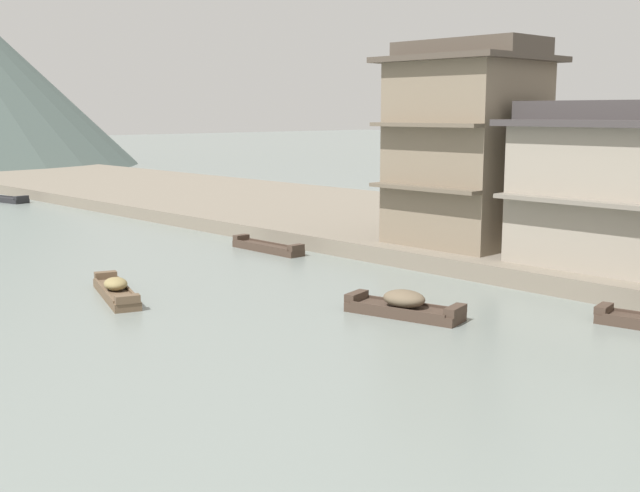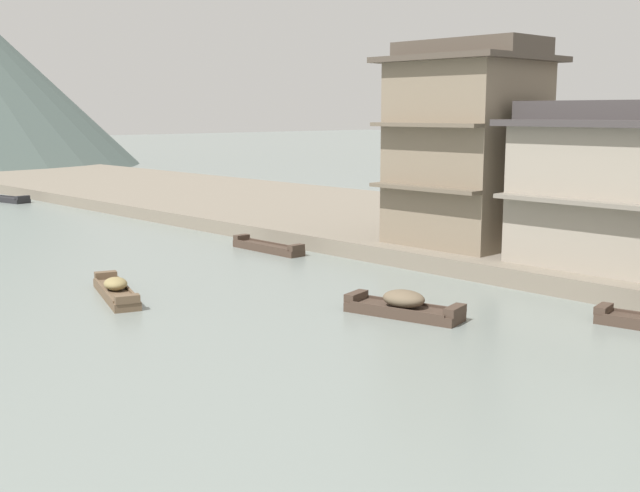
{
  "view_description": "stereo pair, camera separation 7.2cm",
  "coord_description": "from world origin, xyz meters",
  "px_view_note": "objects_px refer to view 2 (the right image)",
  "views": [
    {
      "loc": [
        -17.26,
        -3.34,
        6.46
      ],
      "look_at": [
        3.52,
        18.55,
        1.34
      ],
      "focal_mm": 44.54,
      "sensor_mm": 36.0,
      "label": 1
    },
    {
      "loc": [
        -17.21,
        -3.39,
        6.46
      ],
      "look_at": [
        3.52,
        18.55,
        1.34
      ],
      "focal_mm": 44.54,
      "sensor_mm": 36.0,
      "label": 2
    }
  ],
  "objects_px": {
    "house_waterfront_second": "(612,185)",
    "house_waterfront_tall": "(466,145)",
    "boat_moored_third": "(268,247)",
    "boat_moored_second": "(116,291)",
    "boat_moored_far": "(2,199)",
    "boat_midriver_drifting": "(404,306)"
  },
  "relations": [
    {
      "from": "house_waterfront_second",
      "to": "house_waterfront_tall",
      "type": "relative_size",
      "value": 0.8
    },
    {
      "from": "boat_moored_third",
      "to": "house_waterfront_second",
      "type": "height_order",
      "value": "house_waterfront_second"
    },
    {
      "from": "boat_moored_second",
      "to": "house_waterfront_second",
      "type": "relative_size",
      "value": 0.66
    },
    {
      "from": "house_waterfront_tall",
      "to": "boat_moored_second",
      "type": "bearing_deg",
      "value": 165.61
    },
    {
      "from": "boat_moored_second",
      "to": "boat_moored_third",
      "type": "xyz_separation_m",
      "value": [
        9.92,
        3.6,
        -0.07
      ]
    },
    {
      "from": "boat_moored_far",
      "to": "boat_midriver_drifting",
      "type": "relative_size",
      "value": 1.38
    },
    {
      "from": "boat_midriver_drifting",
      "to": "house_waterfront_second",
      "type": "bearing_deg",
      "value": -11.68
    },
    {
      "from": "boat_midriver_drifting",
      "to": "house_waterfront_tall",
      "type": "distance_m",
      "value": 11.69
    },
    {
      "from": "house_waterfront_tall",
      "to": "house_waterfront_second",
      "type": "bearing_deg",
      "value": -90.0
    },
    {
      "from": "boat_moored_third",
      "to": "boat_moored_far",
      "type": "xyz_separation_m",
      "value": [
        -0.63,
        29.76,
        -0.01
      ]
    },
    {
      "from": "boat_moored_far",
      "to": "boat_midriver_drifting",
      "type": "distance_m",
      "value": 42.15
    },
    {
      "from": "boat_midriver_drifting",
      "to": "house_waterfront_tall",
      "type": "bearing_deg",
      "value": 26.41
    },
    {
      "from": "boat_moored_second",
      "to": "house_waterfront_tall",
      "type": "distance_m",
      "value": 16.21
    },
    {
      "from": "boat_moored_far",
      "to": "boat_moored_third",
      "type": "bearing_deg",
      "value": -88.78
    },
    {
      "from": "boat_moored_far",
      "to": "house_waterfront_second",
      "type": "height_order",
      "value": "house_waterfront_second"
    },
    {
      "from": "house_waterfront_second",
      "to": "house_waterfront_tall",
      "type": "distance_m",
      "value": 6.86
    },
    {
      "from": "boat_moored_second",
      "to": "boat_moored_third",
      "type": "bearing_deg",
      "value": 19.96
    },
    {
      "from": "boat_moored_far",
      "to": "boat_moored_second",
      "type": "bearing_deg",
      "value": -105.55
    },
    {
      "from": "boat_moored_far",
      "to": "house_waterfront_tall",
      "type": "height_order",
      "value": "house_waterfront_tall"
    },
    {
      "from": "boat_moored_far",
      "to": "house_waterfront_tall",
      "type": "distance_m",
      "value": 37.96
    },
    {
      "from": "house_waterfront_second",
      "to": "boat_moored_third",
      "type": "bearing_deg",
      "value": 109.73
    },
    {
      "from": "boat_moored_second",
      "to": "boat_midriver_drifting",
      "type": "height_order",
      "value": "boat_midriver_drifting"
    }
  ]
}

